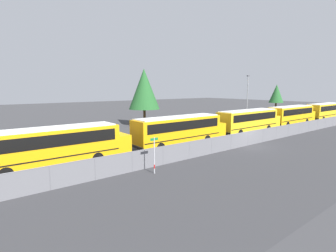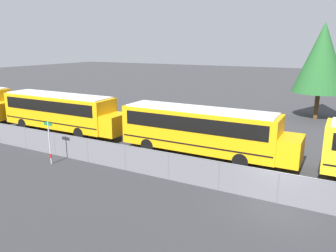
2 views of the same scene
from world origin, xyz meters
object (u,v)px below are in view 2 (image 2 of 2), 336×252
Objects in this scene: street_sign at (50,142)px; tree_0 at (322,58)px; school_bus_1 at (61,110)px; school_bus_2 at (202,128)px.

tree_0 is (13.80, 22.44, 4.73)m from street_sign.
school_bus_1 reaches higher than street_sign.
school_bus_1 and school_bus_2 have the same top height.
school_bus_2 is at bearing -0.46° from school_bus_1.
school_bus_1 is 8.31m from street_sign.
street_sign is at bearing -48.81° from school_bus_1.
school_bus_2 is at bearing -109.92° from tree_0.
school_bus_1 is at bearing 179.54° from school_bus_2.
street_sign is (-7.89, -6.14, -0.48)m from school_bus_2.
tree_0 is at bearing 58.41° from street_sign.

